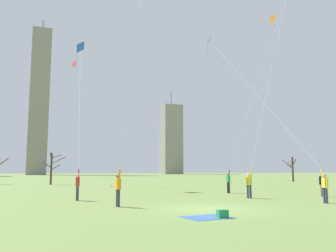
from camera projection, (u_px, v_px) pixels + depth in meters
ground_plane at (208, 209)px, 16.39m from camera, size 400.00×400.00×0.00m
kite_flyer_foreground_right_yellow at (259, 135)px, 23.93m from camera, size 6.75×2.28×19.24m
kite_flyer_far_back_teal at (126, 121)px, 16.48m from camera, size 0.57×9.82×20.39m
kite_flyer_midfield_left_blue at (79, 135)px, 24.84m from camera, size 1.37×15.08×15.17m
kite_flyer_midfield_center_green at (306, 162)px, 20.59m from camera, size 1.97×11.78×13.56m
kite_flyer_foreground_left_pink at (235, 161)px, 26.73m from camera, size 1.66×11.19×13.06m
bystander_strolling_midfield at (323, 183)px, 24.35m from camera, size 0.50×0.27×1.62m
distant_kite_drifting_right_orange at (269, 33)px, 44.45m from camera, size 2.40×8.17×21.30m
distant_kite_low_near_trees_red at (77, 72)px, 44.39m from camera, size 4.56×5.74×15.85m
picnic_spot at (216, 215)px, 13.39m from camera, size 2.02×1.70×0.31m
bare_tree_leftmost at (292, 168)px, 56.59m from camera, size 1.04×2.83×3.93m
bare_tree_right_of_center at (52, 167)px, 44.49m from camera, size 2.75×2.08×4.02m
skyline_squat_block at (171, 139)px, 172.77m from camera, size 9.11×9.81×40.54m
skyline_mid_tower_right at (40, 100)px, 143.98m from camera, size 7.55×6.33×64.65m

